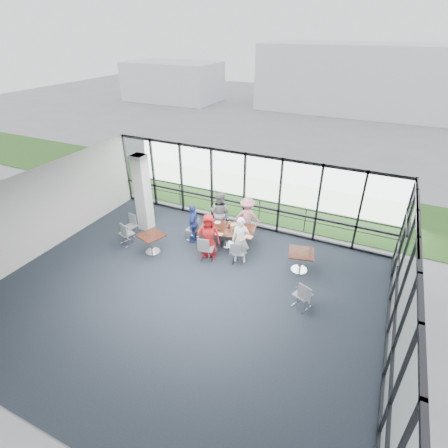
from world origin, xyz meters
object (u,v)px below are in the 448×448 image
at_px(structural_column, 143,193).
at_px(chair_spare_r, 303,295).
at_px(diner_far_right, 247,217).
at_px(chair_spare_la, 127,233).
at_px(side_table_right, 301,255).
at_px(diner_near_left, 209,236).
at_px(diner_far_left, 220,213).
at_px(main_table, 227,231).
at_px(side_table_left, 151,238).
at_px(chair_main_fr, 244,223).
at_px(diner_end, 193,223).
at_px(chair_main_fl, 220,220).
at_px(chair_main_nl, 207,248).
at_px(chair_spare_lb, 131,226).
at_px(chair_main_end, 192,229).
at_px(chair_main_nr, 239,252).
at_px(diner_near_right, 241,240).

height_order(structural_column, chair_spare_r, structural_column).
height_order(diner_far_right, chair_spare_la, diner_far_right).
distance_m(side_table_right, diner_near_left, 3.33).
relative_size(diner_far_left, chair_spare_la, 1.89).
distance_m(main_table, diner_near_left, 0.99).
relative_size(main_table, side_table_left, 2.16).
relative_size(structural_column, chair_spare_r, 3.37).
distance_m(main_table, chair_main_fr, 1.15).
relative_size(diner_far_left, diner_end, 1.15).
distance_m(structural_column, diner_end, 2.45).
bearing_deg(main_table, chair_main_fl, 117.81).
relative_size(chair_main_nl, chair_spare_la, 0.98).
height_order(side_table_right, chair_spare_r, chair_spare_r).
bearing_deg(main_table, side_table_left, -155.56).
distance_m(side_table_right, chair_main_fr, 3.12).
bearing_deg(chair_main_fl, side_table_left, 44.70).
bearing_deg(diner_near_left, chair_spare_la, 167.80).
distance_m(side_table_right, chair_main_nl, 3.32).
xyz_separation_m(chair_spare_la, chair_spare_lb, (-0.26, 0.59, -0.05)).
height_order(diner_far_right, chair_main_end, diner_far_right).
relative_size(main_table, chair_main_end, 2.58).
xyz_separation_m(chair_main_nl, chair_spare_la, (-3.30, -0.42, 0.01)).
distance_m(side_table_right, chair_spare_lb, 6.82).
xyz_separation_m(side_table_left, chair_main_nr, (3.20, 0.77, -0.20)).
bearing_deg(chair_main_fr, diner_near_right, 102.14).
bearing_deg(diner_end, chair_main_nr, 58.04).
bearing_deg(chair_spare_lb, diner_far_left, -140.62).
xyz_separation_m(chair_main_fl, chair_main_end, (-0.68, -1.17, 0.00)).
relative_size(diner_near_right, chair_main_fr, 1.94).
bearing_deg(chair_spare_la, chair_spare_r, 16.32).
bearing_deg(side_table_left, chair_spare_r, -5.19).
relative_size(chair_main_fl, chair_spare_la, 0.91).
xyz_separation_m(main_table, diner_far_left, (-0.70, 0.79, 0.26)).
height_order(diner_near_right, diner_far_right, diner_near_right).
distance_m(diner_far_right, chair_main_nl, 2.33).
bearing_deg(chair_main_nr, chair_main_fl, 113.98).
bearing_deg(chair_main_fr, diner_end, 34.70).
height_order(side_table_left, chair_spare_la, chair_spare_la).
bearing_deg(chair_spare_la, main_table, 45.02).
height_order(side_table_right, chair_main_end, chair_main_end).
height_order(structural_column, chair_main_fr, structural_column).
xyz_separation_m(side_table_right, chair_main_fr, (-2.73, 1.50, -0.18)).
distance_m(diner_near_right, chair_spare_lb, 4.72).
bearing_deg(chair_spare_r, diner_end, -179.96).
bearing_deg(chair_main_fr, side_table_left, 40.21).
relative_size(diner_near_right, chair_main_fl, 2.01).
bearing_deg(chair_main_nl, side_table_right, 1.07).
xyz_separation_m(side_table_right, diner_near_right, (-2.10, -0.36, 0.25)).
height_order(side_table_right, diner_near_right, diner_near_right).
bearing_deg(side_table_right, chair_main_nl, -166.43).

